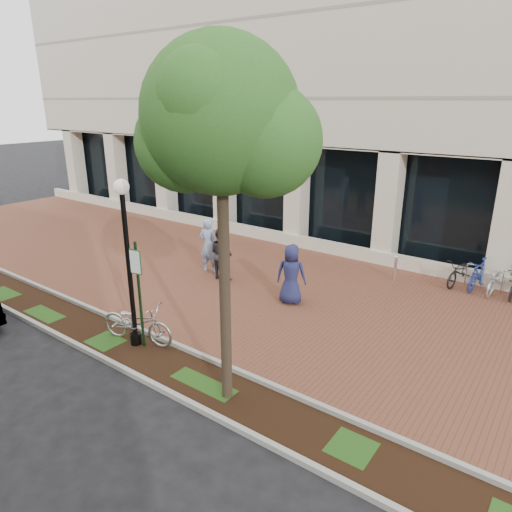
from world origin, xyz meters
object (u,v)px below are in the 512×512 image
Objects in this scene: bollard at (395,268)px; bike_rack_cluster at (497,279)px; parking_sign at (138,283)px; street_tree at (224,127)px; locked_bicycle at (137,323)px; pedestrian_mid at (221,254)px; pedestrian_left at (209,245)px; pedestrian_right at (291,274)px; lamppost at (128,256)px.

bollard is 3.15m from bike_rack_cluster.
parking_sign reaches higher than bollard.
street_tree is 5.99m from locked_bicycle.
locked_bicycle is at bearing 115.94° from pedestrian_mid.
parking_sign is at bearing 174.57° from street_tree.
street_tree is (3.06, -0.29, 3.75)m from parking_sign.
pedestrian_left is at bearing -151.28° from bollard.
street_tree is at bearing 86.72° from pedestrian_right.
street_tree is 3.77× the size of pedestrian_right.
parking_sign is 1.52× the size of pedestrian_mid.
locked_bicycle is 5.30m from pedestrian_left.
pedestrian_right is 6.77m from bike_rack_cluster.
pedestrian_left is (-1.94, 4.91, 0.45)m from locked_bicycle.
lamppost reaches higher than bollard.
pedestrian_left is (-1.98, 5.03, -1.40)m from lamppost.
pedestrian_mid is 0.98× the size of pedestrian_right.
lamppost is at bearing 116.04° from pedestrian_mid.
lamppost is 1.85m from locked_bicycle.
bike_rack_cluster is (6.54, 9.06, -1.27)m from parking_sign.
street_tree is 7.75× the size of bollard.
locked_bicycle is 4.78m from pedestrian_right.
pedestrian_left is at bearing 135.01° from street_tree.
bollard is at bearing -138.09° from pedestrian_right.
pedestrian_mid is (-1.18, 4.78, -1.48)m from lamppost.
street_tree is (3.32, -0.27, 3.10)m from lamppost.
parking_sign is at bearing -113.31° from bollard.
bollard is (5.76, 3.15, -0.53)m from pedestrian_left.
bike_rack_cluster is at bearing -168.50° from pedestrian_left.
lamppost is (-0.26, -0.02, 0.65)m from parking_sign.
bike_rack_cluster is (3.02, 0.90, 0.01)m from bollard.
parking_sign reaches higher than bike_rack_cluster.
bike_rack_cluster is at bearing 69.61° from street_tree.
street_tree is 3.37× the size of locked_bicycle.
street_tree is at bearing -4.59° from lamppost.
lamppost is 4.55m from street_tree.
pedestrian_left is 1.09× the size of pedestrian_mid.
pedestrian_mid is 2.01× the size of bollard.
bollard is (0.45, 8.45, -5.03)m from street_tree.
street_tree is 8.17m from pedestrian_mid.
street_tree is 6.76m from pedestrian_right.
pedestrian_left reaches higher than pedestrian_right.
lamppost reaches higher than pedestrian_left.
bike_rack_cluster is at bearing 16.59° from bollard.
lamppost reaches higher than parking_sign.
pedestrian_mid reaches higher than bollard.
pedestrian_mid is 6.02m from bollard.
bike_rack_cluster is (8.78, 4.05, -0.52)m from pedestrian_left.
pedestrian_right is 4.19m from bollard.
parking_sign is 1.24m from locked_bicycle.
street_tree reaches higher than pedestrian_left.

